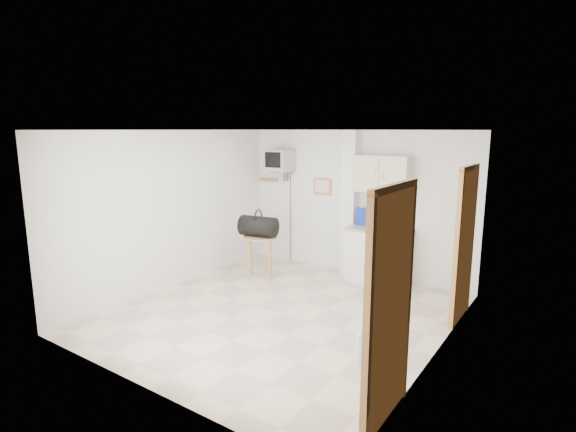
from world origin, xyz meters
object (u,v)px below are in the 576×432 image
Objects in this scene: water_bottle at (360,348)px; crt_television at (280,161)px; round_table at (260,243)px; duffel_bag at (258,226)px.

crt_television is at bearing 138.24° from water_bottle.
crt_television reaches higher than round_table.
duffel_bag is at bearing 148.76° from water_bottle.
round_table is at bearing 50.48° from duffel_bag.
water_bottle is at bearing -41.76° from crt_television.
round_table is 3.15m from water_bottle.
duffel_bag reaches higher than round_table.
round_table is at bearing -74.26° from crt_television.
crt_television is 1.45m from duffel_bag.
round_table is 0.29m from duffel_bag.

